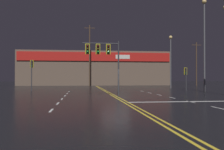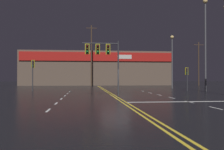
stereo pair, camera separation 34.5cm
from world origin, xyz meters
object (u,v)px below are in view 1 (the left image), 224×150
object	(u,v)px
streetlight_median_approach	(171,54)
streetlight_near_left	(204,34)
traffic_signal_corner_northwest	(32,68)
traffic_signal_median	(103,53)
traffic_signal_corner_northeast	(186,74)

from	to	relation	value
streetlight_median_approach	streetlight_near_left	bearing A→B (deg)	-86.46
traffic_signal_corner_northwest	streetlight_near_left	bearing A→B (deg)	-10.98
streetlight_near_left	streetlight_median_approach	bearing A→B (deg)	93.54
traffic_signal_median	traffic_signal_corner_northwest	size ratio (longest dim) A/B	1.29
traffic_signal_corner_northwest	traffic_signal_corner_northeast	size ratio (longest dim) A/B	1.29
traffic_signal_corner_northwest	traffic_signal_median	bearing A→B (deg)	-49.48
traffic_signal_median	streetlight_median_approach	world-z (taller)	streetlight_median_approach
traffic_signal_corner_northwest	streetlight_median_approach	world-z (taller)	streetlight_median_approach
traffic_signal_corner_northeast	streetlight_near_left	bearing A→B (deg)	-71.45
traffic_signal_median	streetlight_near_left	bearing A→B (deg)	23.51
streetlight_median_approach	traffic_signal_median	bearing A→B (deg)	-128.30
streetlight_near_left	traffic_signal_corner_northwest	bearing A→B (deg)	169.02
traffic_signal_median	traffic_signal_corner_northeast	bearing A→B (deg)	36.34
traffic_signal_corner_northeast	streetlight_near_left	distance (m)	5.83
traffic_signal_median	traffic_signal_corner_northeast	size ratio (longest dim) A/B	1.67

